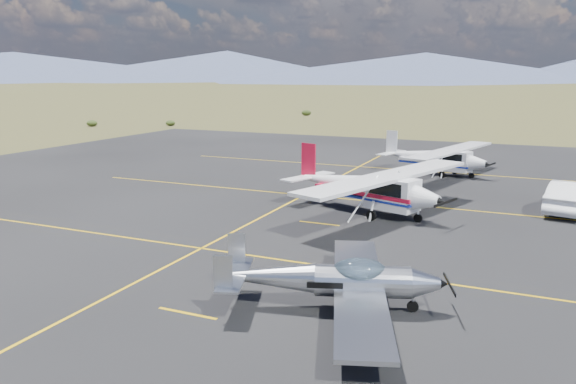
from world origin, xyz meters
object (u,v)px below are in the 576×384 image
Objects in this scene: sedan at (570,197)px; aircraft_low_wing at (336,280)px; aircraft_cessna at (367,185)px; aircraft_plain at (435,156)px.

aircraft_low_wing is at bearing 77.77° from sedan.
aircraft_cessna is 10.30m from sedan.
aircraft_low_wing reaches higher than sedan.
aircraft_cessna reaches higher than aircraft_low_wing.
aircraft_plain reaches higher than aircraft_low_wing.
aircraft_low_wing is at bearing -59.10° from aircraft_cessna.
aircraft_cessna is at bearing 34.82° from sedan.
aircraft_plain is at bearing -35.17° from sedan.
sedan is at bearing -31.00° from aircraft_plain.
aircraft_cessna is 2.53× the size of sedan.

